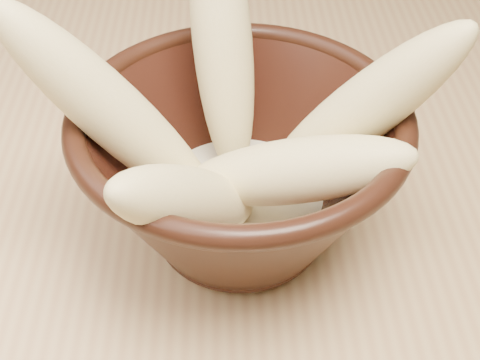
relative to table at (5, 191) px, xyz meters
name	(u,v)px	position (x,y,z in m)	size (l,w,h in m)	color
table	(5,191)	(0.00, 0.00, 0.00)	(1.20, 0.80, 0.75)	tan
bowl	(240,169)	(0.23, -0.14, 0.15)	(0.23, 0.23, 0.13)	black
milk_puddle	(240,200)	(0.23, -0.14, 0.12)	(0.13, 0.13, 0.02)	beige
banana_upright	(222,40)	(0.22, -0.08, 0.22)	(0.04, 0.04, 0.20)	#D5C37D
banana_left	(114,114)	(0.15, -0.15, 0.21)	(0.04, 0.04, 0.20)	#D5C37D
banana_right	(359,113)	(0.31, -0.14, 0.20)	(0.04, 0.04, 0.19)	#D5C37D
banana_across	(292,171)	(0.27, -0.18, 0.18)	(0.04, 0.04, 0.16)	#D5C37D
banana_front	(189,201)	(0.20, -0.20, 0.18)	(0.04, 0.04, 0.16)	#D5C37D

